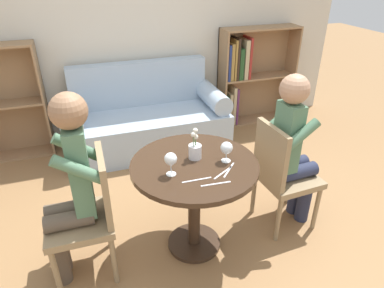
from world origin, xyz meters
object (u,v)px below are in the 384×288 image
chair_left (89,212)px  flower_vase (195,149)px  person_right (294,149)px  person_left (70,187)px  couch (146,121)px  bookshelf_right (246,76)px  wine_glass_left (171,159)px  wine_glass_right (227,148)px  chair_right (281,172)px

chair_left → flower_vase: flower_vase is taller
chair_left → person_right: bearing=91.3°
person_left → couch: bearing=155.2°
bookshelf_right → flower_vase: bearing=-125.6°
person_left → person_right: person_left is taller
wine_glass_left → wine_glass_right: wine_glass_left is taller
wine_glass_left → flower_vase: size_ratio=0.68×
flower_vase → bookshelf_right: bearing=54.4°
chair_left → flower_vase: bearing=94.0°
chair_left → wine_glass_left: size_ratio=5.81×
wine_glass_left → person_right: bearing=6.5°
chair_left → flower_vase: (0.74, 0.04, 0.31)m
bookshelf_right → person_right: (-0.58, -1.92, 0.06)m
couch → chair_left: size_ratio=1.98×
chair_right → wine_glass_left: size_ratio=5.81×
couch → chair_left: bearing=-113.3°
chair_left → chair_right: same height
bookshelf_right → flower_vase: size_ratio=5.37×
bookshelf_right → wine_glass_right: 2.32m
person_right → wine_glass_right: size_ratio=8.84×
chair_right → wine_glass_right: 0.61m
person_right → wine_glass_left: (-0.99, -0.11, 0.17)m
couch → person_right: size_ratio=1.41×
bookshelf_right → wine_glass_left: bookshelf_right is taller
chair_left → wine_glass_left: bearing=80.1°
bookshelf_right → person_right: person_right is taller
chair_right → person_right: person_right is taller
person_left → wine_glass_right: size_ratio=9.16×
chair_right → wine_glass_right: size_ratio=6.28×
chair_left → bookshelf_right: bearing=133.5°
chair_right → flower_vase: size_ratio=3.98×
flower_vase → wine_glass_right: bearing=-29.2°
couch → bookshelf_right: 1.44m
chair_right → person_right: size_ratio=0.71×
person_right → flower_vase: person_right is taller
chair_left → wine_glass_right: (0.93, -0.06, 0.34)m
person_left → wine_glass_right: 1.02m
bookshelf_right → person_right: size_ratio=0.96×
person_left → person_right: bearing=91.2°
chair_right → flower_vase: (-0.69, 0.04, 0.31)m
wine_glass_left → chair_left: bearing=169.2°
bookshelf_right → chair_left: size_ratio=1.35×
couch → person_left: person_left is taller
bookshelf_right → wine_glass_right: bearing=-120.4°
wine_glass_right → chair_right: bearing=7.5°
person_left → wine_glass_left: 0.64m
wine_glass_right → flower_vase: size_ratio=0.63×
chair_right → person_left: person_left is taller
bookshelf_right → flower_vase: bookshelf_right is taller
couch → person_right: person_right is taller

